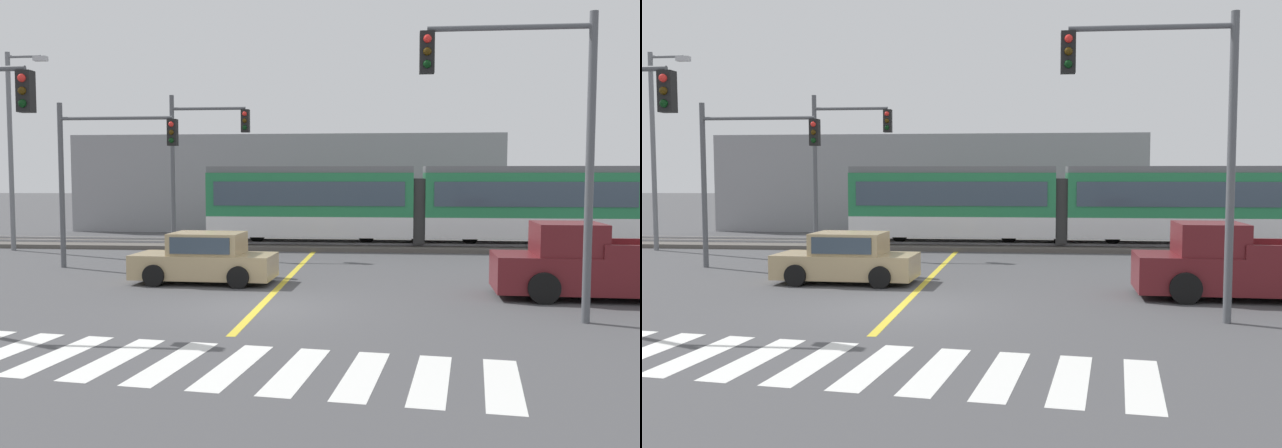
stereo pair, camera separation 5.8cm
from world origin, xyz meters
TOP-DOWN VIEW (x-y plane):
  - ground_plane at (0.00, 0.00)m, footprint 200.00×200.00m
  - track_bed at (0.00, 14.08)m, footprint 120.00×4.00m
  - rail_near at (0.00, 13.36)m, footprint 120.00×0.08m
  - rail_far at (0.00, 14.80)m, footprint 120.00×0.08m
  - light_rail_tram at (4.42, 14.08)m, footprint 18.50×2.64m
  - crosswalk_stripe_1 at (-3.82, -4.51)m, footprint 0.89×2.85m
  - crosswalk_stripe_2 at (-2.73, -4.65)m, footprint 0.89×2.85m
  - crosswalk_stripe_3 at (-1.64, -4.78)m, footprint 0.89×2.85m
  - crosswalk_stripe_4 at (-0.55, -4.91)m, footprint 0.89×2.85m
  - crosswalk_stripe_5 at (0.55, -5.04)m, footprint 0.89×2.85m
  - crosswalk_stripe_6 at (1.64, -5.18)m, footprint 0.89×2.85m
  - crosswalk_stripe_7 at (2.73, -5.31)m, footprint 0.89×2.85m
  - crosswalk_stripe_8 at (3.82, -5.44)m, footprint 0.89×2.85m
  - crosswalk_stripe_9 at (4.91, -5.58)m, footprint 0.89×2.85m
  - lane_centre_line at (0.00, 4.55)m, footprint 0.20×15.06m
  - sedan_crossing at (-2.33, 3.62)m, footprint 4.26×2.03m
  - pickup_truck at (8.50, 2.16)m, footprint 5.47×2.38m
  - traffic_light_near_right at (6.26, -0.94)m, footprint 3.75×0.38m
  - traffic_light_mid_left at (-6.71, 6.45)m, footprint 4.25×0.38m
  - traffic_light_far_left at (-4.53, 10.54)m, footprint 3.25×0.38m
  - street_lamp_west at (-12.77, 11.40)m, footprint 1.84×0.28m
  - building_backdrop_far at (-2.77, 24.05)m, footprint 24.37×6.00m

SIDE VIEW (x-z plane):
  - ground_plane at x=0.00m, z-range 0.00..0.00m
  - lane_centre_line at x=0.00m, z-range 0.00..0.01m
  - crosswalk_stripe_1 at x=-3.82m, z-range 0.00..0.01m
  - crosswalk_stripe_2 at x=-2.73m, z-range 0.00..0.01m
  - crosswalk_stripe_3 at x=-1.64m, z-range 0.00..0.01m
  - crosswalk_stripe_4 at x=-0.55m, z-range 0.00..0.01m
  - crosswalk_stripe_5 at x=0.55m, z-range 0.00..0.01m
  - crosswalk_stripe_6 at x=1.64m, z-range 0.00..0.01m
  - crosswalk_stripe_7 at x=2.73m, z-range 0.00..0.01m
  - crosswalk_stripe_8 at x=3.82m, z-range 0.00..0.01m
  - crosswalk_stripe_9 at x=4.91m, z-range 0.00..0.01m
  - track_bed at x=0.00m, z-range 0.00..0.18m
  - rail_near at x=0.00m, z-range 0.18..0.28m
  - rail_far at x=0.00m, z-range 0.18..0.28m
  - sedan_crossing at x=-2.33m, z-range -0.06..1.46m
  - pickup_truck at x=8.50m, z-range -0.15..1.83m
  - light_rail_tram at x=4.42m, z-range 0.33..3.76m
  - building_backdrop_far at x=-2.77m, z-range 0.00..5.51m
  - traffic_light_mid_left at x=-6.71m, z-range 0.91..6.63m
  - traffic_light_far_left at x=-4.53m, z-range 0.94..7.36m
  - traffic_light_near_right at x=6.26m, z-range 1.10..7.80m
  - street_lamp_west at x=-12.77m, z-range 0.53..8.94m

